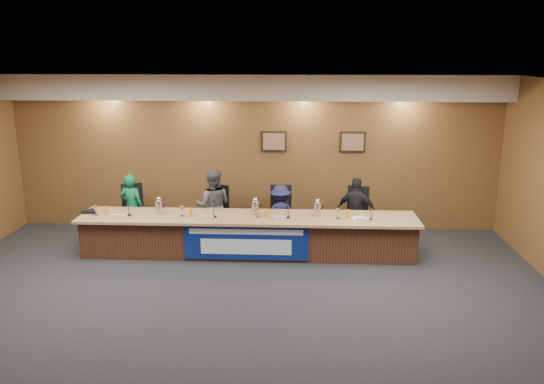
{
  "coord_description": "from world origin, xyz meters",
  "views": [
    {
      "loc": [
        0.88,
        -6.75,
        3.61
      ],
      "look_at": [
        0.43,
        2.65,
        1.13
      ],
      "focal_mm": 35.0,
      "sensor_mm": 36.0,
      "label": 1
    }
  ],
  "objects": [
    {
      "name": "microphone_d",
      "position": [
        2.18,
        2.26,
        0.76
      ],
      "size": [
        0.07,
        0.07,
        0.02
      ],
      "primitive_type": "cylinder",
      "color": "black",
      "rests_on": "dais_top"
    },
    {
      "name": "juice_glass_b",
      "position": [
        -1.02,
        2.27,
        0.82
      ],
      "size": [
        0.06,
        0.06,
        0.15
      ],
      "primitive_type": "cylinder",
      "color": "orange",
      "rests_on": "dais_top"
    },
    {
      "name": "wall_photo_left",
      "position": [
        0.4,
        3.97,
        1.85
      ],
      "size": [
        0.52,
        0.04,
        0.42
      ],
      "primitive_type": "cube",
      "color": "black",
      "rests_on": "wall_back"
    },
    {
      "name": "nameplate_a",
      "position": [
        -2.33,
        2.11,
        0.8
      ],
      "size": [
        0.24,
        0.08,
        0.1
      ],
      "primitive_type": "cube",
      "rotation": [
        0.31,
        0.0,
        0.0
      ],
      "color": "white",
      "rests_on": "dais_top"
    },
    {
      "name": "speakerphone",
      "position": [
        -2.92,
        2.41,
        0.78
      ],
      "size": [
        0.32,
        0.32,
        0.05
      ],
      "primitive_type": "cylinder",
      "color": "black",
      "rests_on": "dais_top"
    },
    {
      "name": "water_glass_c",
      "position": [
        0.18,
        2.29,
        0.84
      ],
      "size": [
        0.08,
        0.08,
        0.18
      ],
      "primitive_type": "cylinder",
      "color": "silver",
      "rests_on": "dais_top"
    },
    {
      "name": "microphone_b",
      "position": [
        -0.58,
        2.26,
        0.76
      ],
      "size": [
        0.07,
        0.07,
        0.02
      ],
      "primitive_type": "cylinder",
      "color": "black",
      "rests_on": "dais_top"
    },
    {
      "name": "office_chair_a",
      "position": [
        -2.35,
        3.17,
        0.48
      ],
      "size": [
        0.62,
        0.62,
        0.08
      ],
      "primitive_type": "cube",
      "rotation": [
        0.0,
        0.0,
        0.36
      ],
      "color": "black",
      "rests_on": "floor"
    },
    {
      "name": "office_chair_c",
      "position": [
        0.57,
        3.17,
        0.48
      ],
      "size": [
        0.48,
        0.48,
        0.08
      ],
      "primitive_type": "cube",
      "rotation": [
        0.0,
        0.0,
        -0.01
      ],
      "color": "black",
      "rests_on": "floor"
    },
    {
      "name": "wall_photo_right",
      "position": [
        2.0,
        3.97,
        1.85
      ],
      "size": [
        0.52,
        0.04,
        0.42
      ],
      "primitive_type": "cube",
      "color": "black",
      "rests_on": "wall_back"
    },
    {
      "name": "water_glass_d",
      "position": [
        1.61,
        2.28,
        0.84
      ],
      "size": [
        0.08,
        0.08,
        0.18
      ],
      "primitive_type": "cylinder",
      "color": "silver",
      "rests_on": "dais_top"
    },
    {
      "name": "water_glass_b",
      "position": [
        -1.18,
        2.29,
        0.84
      ],
      "size": [
        0.08,
        0.08,
        0.18
      ],
      "primitive_type": "cylinder",
      "color": "silver",
      "rests_on": "dais_top"
    },
    {
      "name": "wall_back",
      "position": [
        0.0,
        4.0,
        1.6
      ],
      "size": [
        10.0,
        0.04,
        3.2
      ],
      "primitive_type": "cube",
      "color": "brown",
      "rests_on": "floor"
    },
    {
      "name": "carafe_right",
      "position": [
        1.26,
        2.4,
        0.88
      ],
      "size": [
        0.12,
        0.12,
        0.26
      ],
      "primitive_type": "cylinder",
      "color": "silver",
      "rests_on": "dais_top"
    },
    {
      "name": "nameplate_d",
      "position": [
        2.03,
        2.11,
        0.8
      ],
      "size": [
        0.24,
        0.08,
        0.1
      ],
      "primitive_type": "cube",
      "rotation": [
        0.31,
        0.0,
        0.0
      ],
      "color": "white",
      "rests_on": "dais_top"
    },
    {
      "name": "dais_top",
      "position": [
        0.0,
        2.35,
        0.72
      ],
      "size": [
        6.1,
        0.95,
        0.05
      ],
      "primitive_type": "cube",
      "color": "#99724D",
      "rests_on": "dais_body"
    },
    {
      "name": "paper_stack",
      "position": [
        1.99,
        2.26,
        0.75
      ],
      "size": [
        0.26,
        0.33,
        0.01
      ],
      "primitive_type": "cube",
      "rotation": [
        0.0,
        0.0,
        0.14
      ],
      "color": "white",
      "rests_on": "dais_top"
    },
    {
      "name": "ceiling",
      "position": [
        0.0,
        0.0,
        3.2
      ],
      "size": [
        10.0,
        8.0,
        0.04
      ],
      "primitive_type": "cube",
      "color": "silver",
      "rests_on": "wall_back"
    },
    {
      "name": "banner_text_upper",
      "position": [
        0.0,
        1.97,
        0.58
      ],
      "size": [
        2.0,
        0.01,
        0.1
      ],
      "primitive_type": "cube",
      "color": "silver",
      "rests_on": "banner"
    },
    {
      "name": "nameplate_c",
      "position": [
        0.59,
        2.13,
        0.8
      ],
      "size": [
        0.24,
        0.08,
        0.1
      ],
      "primitive_type": "cube",
      "rotation": [
        0.31,
        0.0,
        0.0
      ],
      "color": "white",
      "rests_on": "dais_top"
    },
    {
      "name": "juice_glass_a",
      "position": [
        -2.58,
        2.33,
        0.82
      ],
      "size": [
        0.06,
        0.06,
        0.15
      ],
      "primitive_type": "cylinder",
      "color": "orange",
      "rests_on": "dais_top"
    },
    {
      "name": "carafe_left",
      "position": [
        -1.62,
        2.41,
        0.88
      ],
      "size": [
        0.13,
        0.13,
        0.25
      ],
      "primitive_type": "cylinder",
      "color": "silver",
      "rests_on": "dais_top"
    },
    {
      "name": "microphone_a",
      "position": [
        -2.14,
        2.28,
        0.76
      ],
      "size": [
        0.07,
        0.07,
        0.02
      ],
      "primitive_type": "cylinder",
      "color": "black",
      "rests_on": "dais_top"
    },
    {
      "name": "panelist_c",
      "position": [
        0.57,
        3.07,
        0.57
      ],
      "size": [
        0.8,
        0.53,
        1.15
      ],
      "primitive_type": "imported",
      "rotation": [
        0.0,
        0.0,
        3.29
      ],
      "color": "#15163C",
      "rests_on": "floor"
    },
    {
      "name": "panelist_b",
      "position": [
        -0.74,
        3.07,
        0.72
      ],
      "size": [
        0.71,
        0.55,
        1.45
      ],
      "primitive_type": "imported",
      "rotation": [
        0.0,
        0.0,
        3.15
      ],
      "color": "#45464A",
      "rests_on": "floor"
    },
    {
      "name": "office_chair_d",
      "position": [
        2.03,
        3.17,
        0.48
      ],
      "size": [
        0.6,
        0.6,
        0.08
      ],
      "primitive_type": "cube",
      "rotation": [
        0.0,
        0.0,
        -0.3
      ],
      "color": "black",
      "rests_on": "floor"
    },
    {
      "name": "water_glass_a",
      "position": [
        -2.76,
        2.27,
        0.84
      ],
      "size": [
        0.08,
        0.08,
        0.18
      ],
      "primitive_type": "cylinder",
      "color": "silver",
      "rests_on": "dais_top"
    },
    {
      "name": "banner",
      "position": [
        0.0,
        1.99,
        0.38
      ],
      "size": [
        2.2,
        0.02,
        0.65
      ],
      "primitive_type": "cube",
      "color": "navy",
      "rests_on": "dais_body"
    },
    {
      "name": "microphone_c",
      "position": [
        0.73,
        2.28,
        0.76
      ],
      "size": [
        0.07,
        0.07,
        0.02
      ],
      "primitive_type": "cylinder",
      "color": "black",
      "rests_on": "dais_top"
    },
    {
      "name": "carafe_mid",
      "position": [
        0.13,
        2.43,
        0.88
      ],
      "size": [
        0.13,
        0.13,
        0.26
      ],
      "primitive_type": "cylinder",
      "color": "silver",
      "rests_on": "dais_top"
    },
    {
      "name": "panelist_a",
      "position": [
        -2.35,
        3.07,
        0.67
      ],
      "size": [
        0.55,
        0.42,
        1.34
      ],
      "primitive_type": "imported",
      "rotation": [
        0.0,
        0.0,
        2.92
      ],
      "color": "#0C5733",
      "rests_on": "floor"
    },
    {
      "name": "floor",
      "position": [
        0.0,
        0.0,
        0.0
      ],
      "size": [
        10.0,
        10.0,
        0.0
      ],
      "primitive_type": "plane",
      "color": "black",
      "rests_on": "ground"
    },
    {
      "name": "dais_body",
      "position": [
        0.0,
        2.4,
        0.35
      ],
      "size": [
        6.0,
        0.8,
        0.7
      ],
      "primitive_type": "cube",
      "color": "#462415",
      "rests_on": "floor"
    },
    {
      "name": "office_chair_b",
      "position": [
        -0.74,
        3.17,
        0.48
      ],
      "size": [
        0.62,
        0.62,
        0.08
      ],
      "primitive_type": "cube",
      "rotation": [
        0.0,
        0.0,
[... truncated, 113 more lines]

